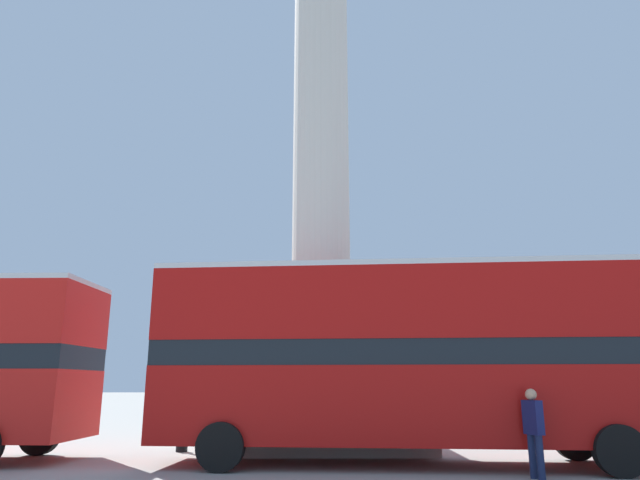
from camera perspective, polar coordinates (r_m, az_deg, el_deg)
ground_plane at (r=17.78m, az=-0.00°, el=-19.87°), size 200.00×200.00×0.00m
monument_column at (r=18.29m, az=-0.00°, el=0.54°), size 5.90×5.90×20.64m
bus_c at (r=13.58m, az=8.57°, el=-11.18°), size 11.54×3.65×4.42m
street_lamp at (r=16.60m, az=-13.14°, el=-8.92°), size 0.50×0.50×5.02m
pedestrian_near_lamp at (r=12.34m, az=20.49°, el=-17.21°), size 0.29×0.47×1.68m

